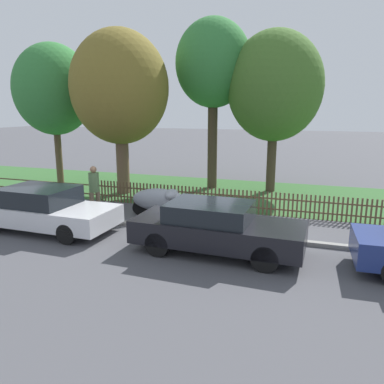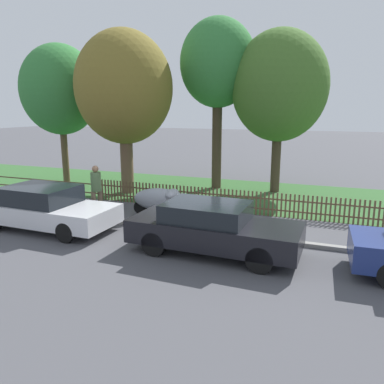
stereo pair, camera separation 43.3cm
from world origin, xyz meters
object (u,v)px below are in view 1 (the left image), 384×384
(parked_car_silver_hatchback, at_px, (44,209))
(tree_nearest_kerb, at_px, (54,90))
(pedestrian_near_fence, at_px, (94,188))
(tree_behind_motorcycle, at_px, (120,88))
(tree_far_left, at_px, (275,87))
(parked_car_black_saloon, at_px, (216,227))
(covered_motorcycle, at_px, (160,200))
(tree_mid_park, at_px, (213,65))

(parked_car_silver_hatchback, distance_m, tree_nearest_kerb, 8.48)
(tree_nearest_kerb, relative_size, pedestrian_near_fence, 3.80)
(tree_nearest_kerb, bearing_deg, tree_behind_motorcycle, -7.66)
(parked_car_silver_hatchback, bearing_deg, tree_nearest_kerb, 125.08)
(parked_car_silver_hatchback, relative_size, tree_far_left, 0.63)
(tree_behind_motorcycle, bearing_deg, parked_car_silver_hatchback, -87.10)
(parked_car_silver_hatchback, relative_size, parked_car_black_saloon, 1.00)
(covered_motorcycle, bearing_deg, parked_car_black_saloon, -49.79)
(tree_far_left, distance_m, pedestrian_near_fence, 9.13)
(parked_car_silver_hatchback, height_order, covered_motorcycle, parked_car_silver_hatchback)
(parked_car_black_saloon, xyz_separation_m, tree_behind_motorcycle, (-5.98, 5.76, 3.99))
(parked_car_black_saloon, bearing_deg, pedestrian_near_fence, 159.28)
(parked_car_black_saloon, bearing_deg, covered_motorcycle, 137.45)
(parked_car_silver_hatchback, xyz_separation_m, tree_behind_motorcycle, (-0.29, 5.66, 4.00))
(tree_far_left, xyz_separation_m, pedestrian_near_fence, (-5.55, -6.20, -3.76))
(parked_car_silver_hatchback, height_order, tree_nearest_kerb, tree_nearest_kerb)
(tree_nearest_kerb, bearing_deg, parked_car_silver_hatchback, -55.87)
(parked_car_silver_hatchback, distance_m, parked_car_black_saloon, 5.69)
(tree_far_left, bearing_deg, covered_motorcycle, -119.94)
(parked_car_black_saloon, xyz_separation_m, tree_far_left, (0.41, 8.32, 4.07))
(tree_nearest_kerb, height_order, tree_mid_park, tree_mid_park)
(parked_car_black_saloon, xyz_separation_m, covered_motorcycle, (-2.81, 2.73, -0.09))
(tree_behind_motorcycle, height_order, pedestrian_near_fence, tree_behind_motorcycle)
(covered_motorcycle, xyz_separation_m, tree_nearest_kerb, (-7.08, 3.55, 4.09))
(parked_car_silver_hatchback, xyz_separation_m, parked_car_black_saloon, (5.69, -0.10, 0.01))
(parked_car_silver_hatchback, distance_m, tree_far_left, 11.02)
(tree_behind_motorcycle, bearing_deg, pedestrian_near_fence, -77.04)
(parked_car_silver_hatchback, relative_size, covered_motorcycle, 2.25)
(tree_nearest_kerb, xyz_separation_m, tree_far_left, (10.30, 2.04, 0.07))
(tree_behind_motorcycle, relative_size, tree_far_left, 1.00)
(parked_car_black_saloon, height_order, tree_behind_motorcycle, tree_behind_motorcycle)
(covered_motorcycle, relative_size, tree_far_left, 0.28)
(parked_car_black_saloon, height_order, tree_nearest_kerb, tree_nearest_kerb)
(parked_car_silver_hatchback, bearing_deg, covered_motorcycle, 43.38)
(parked_car_black_saloon, bearing_deg, tree_mid_park, 108.09)
(tree_nearest_kerb, distance_m, tree_behind_motorcycle, 3.94)
(parked_car_black_saloon, xyz_separation_m, pedestrian_near_fence, (-5.14, 2.12, 0.31))
(tree_mid_park, relative_size, tree_far_left, 1.09)
(tree_far_left, bearing_deg, tree_behind_motorcycle, -158.15)
(tree_behind_motorcycle, distance_m, tree_mid_park, 4.46)
(tree_far_left, bearing_deg, tree_mid_park, -177.96)
(tree_nearest_kerb, bearing_deg, tree_mid_park, 14.55)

